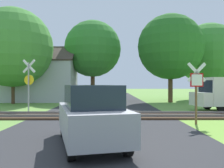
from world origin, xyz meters
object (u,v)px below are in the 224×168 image
(tree_right, at_px, (170,47))
(parked_car, at_px, (91,115))
(stop_sign_near, at_px, (196,87))
(tree_far, at_px, (209,54))
(house, at_px, (41,80))
(tree_left, at_px, (13,47))
(tree_center, at_px, (93,49))
(crossing_sign_far, at_px, (29,81))

(tree_right, xyz_separation_m, parked_car, (-6.48, -17.02, -4.52))
(stop_sign_near, relative_size, tree_far, 0.32)
(stop_sign_near, relative_size, house, 0.38)
(tree_far, xyz_separation_m, tree_right, (-5.30, -3.84, 0.28))
(house, relative_size, tree_left, 0.84)
(tree_left, xyz_separation_m, tree_center, (6.89, 4.15, 0.47))
(tree_center, bearing_deg, stop_sign_near, -70.04)
(stop_sign_near, xyz_separation_m, crossing_sign_far, (-8.96, 4.73, 0.31))
(tree_left, bearing_deg, tree_right, 7.09)
(tree_far, height_order, tree_left, same)
(house, xyz_separation_m, tree_far, (18.41, 2.23, 2.93))
(stop_sign_near, xyz_separation_m, tree_right, (2.08, 13.34, 3.76))
(crossing_sign_far, bearing_deg, tree_left, 129.16)
(crossing_sign_far, height_order, tree_left, tree_left)
(tree_left, height_order, tree_right, tree_left)
(crossing_sign_far, xyz_separation_m, house, (-2.06, 10.21, 0.23))
(house, xyz_separation_m, tree_right, (13.11, -1.61, 3.22))
(tree_left, bearing_deg, tree_center, 31.05)
(stop_sign_near, bearing_deg, house, -59.84)
(tree_far, height_order, parked_car, tree_far)
(stop_sign_near, xyz_separation_m, parked_car, (-4.40, -3.68, -0.77))
(tree_far, bearing_deg, stop_sign_near, -113.26)
(crossing_sign_far, distance_m, tree_far, 20.78)
(tree_center, distance_m, parked_car, 19.94)
(stop_sign_near, bearing_deg, tree_left, -48.70)
(house, height_order, tree_center, tree_center)
(stop_sign_near, distance_m, house, 18.58)
(stop_sign_near, height_order, tree_center, tree_center)
(house, relative_size, parked_car, 1.71)
(crossing_sign_far, distance_m, parked_car, 9.63)
(house, relative_size, tree_far, 0.84)
(tree_center, distance_m, tree_right, 8.11)
(house, xyz_separation_m, parked_car, (6.63, -18.63, -1.31))
(tree_far, bearing_deg, tree_center, -173.40)
(parked_car, bearing_deg, tree_left, 104.22)
(tree_right, distance_m, parked_car, 18.76)
(tree_left, distance_m, parked_car, 17.76)
(crossing_sign_far, distance_m, tree_right, 14.42)
(crossing_sign_far, distance_m, tree_center, 11.96)
(tree_far, distance_m, parked_car, 24.33)
(house, bearing_deg, stop_sign_near, -53.48)
(house, bearing_deg, parked_car, -70.31)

